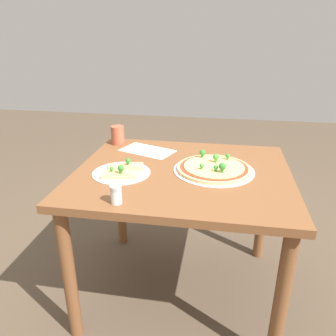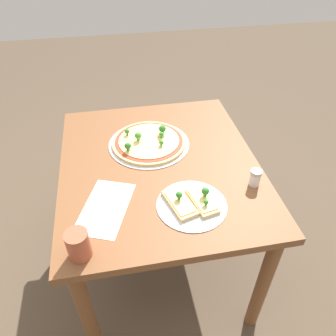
{
  "view_description": "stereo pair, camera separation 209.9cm",
  "coord_description": "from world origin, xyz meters",
  "px_view_note": "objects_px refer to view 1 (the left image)",
  "views": [
    {
      "loc": [
        0.18,
        -1.44,
        1.35
      ],
      "look_at": [
        -0.07,
        -0.03,
        0.75
      ],
      "focal_mm": 35.0,
      "sensor_mm": 36.0,
      "label": 1
    },
    {
      "loc": [
        -1.13,
        0.17,
        1.66
      ],
      "look_at": [
        -0.07,
        -0.03,
        0.75
      ],
      "focal_mm": 35.0,
      "sensor_mm": 36.0,
      "label": 2
    }
  ],
  "objects_px": {
    "pizza_tray_whole": "(214,168)",
    "pizza_tray_slice": "(122,171)",
    "drinking_cup": "(118,135)",
    "dining_table": "(182,190)",
    "condiment_shaker": "(116,194)"
  },
  "relations": [
    {
      "from": "dining_table",
      "to": "drinking_cup",
      "type": "relative_size",
      "value": 9.47
    },
    {
      "from": "dining_table",
      "to": "pizza_tray_whole",
      "type": "xyz_separation_m",
      "value": [
        0.15,
        0.03,
        0.12
      ]
    },
    {
      "from": "pizza_tray_whole",
      "to": "drinking_cup",
      "type": "relative_size",
      "value": 3.59
    },
    {
      "from": "pizza_tray_whole",
      "to": "pizza_tray_slice",
      "type": "distance_m",
      "value": 0.44
    },
    {
      "from": "dining_table",
      "to": "condiment_shaker",
      "type": "height_order",
      "value": "condiment_shaker"
    },
    {
      "from": "dining_table",
      "to": "pizza_tray_slice",
      "type": "distance_m",
      "value": 0.31
    },
    {
      "from": "drinking_cup",
      "to": "condiment_shaker",
      "type": "height_order",
      "value": "drinking_cup"
    },
    {
      "from": "pizza_tray_slice",
      "to": "drinking_cup",
      "type": "relative_size",
      "value": 2.54
    },
    {
      "from": "drinking_cup",
      "to": "pizza_tray_slice",
      "type": "bearing_deg",
      "value": -69.71
    },
    {
      "from": "pizza_tray_whole",
      "to": "condiment_shaker",
      "type": "height_order",
      "value": "condiment_shaker"
    },
    {
      "from": "pizza_tray_whole",
      "to": "condiment_shaker",
      "type": "bearing_deg",
      "value": -132.78
    },
    {
      "from": "drinking_cup",
      "to": "dining_table",
      "type": "bearing_deg",
      "value": -38.14
    },
    {
      "from": "pizza_tray_whole",
      "to": "pizza_tray_slice",
      "type": "bearing_deg",
      "value": -165.99
    },
    {
      "from": "dining_table",
      "to": "drinking_cup",
      "type": "bearing_deg",
      "value": 141.86
    },
    {
      "from": "pizza_tray_whole",
      "to": "dining_table",
      "type": "bearing_deg",
      "value": -170.01
    }
  ]
}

